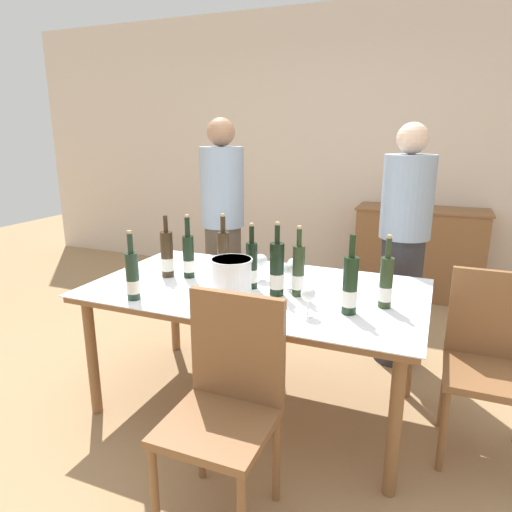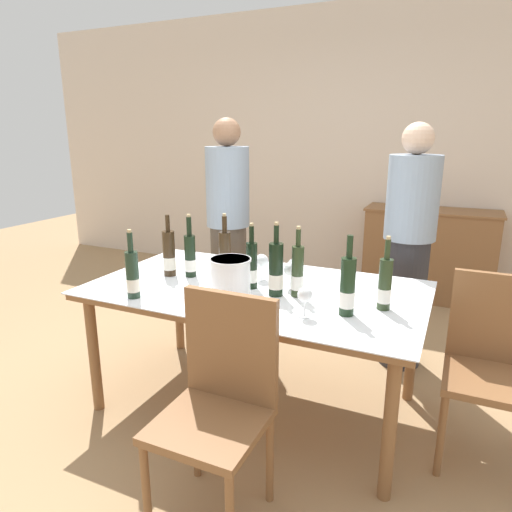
# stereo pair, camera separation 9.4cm
# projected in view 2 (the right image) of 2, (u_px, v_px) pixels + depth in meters

# --- Properties ---
(ground_plane) EXTENTS (12.00, 12.00, 0.00)m
(ground_plane) POSITION_uv_depth(u_px,v_px,m) (256.00, 403.00, 2.74)
(ground_plane) COLOR #A37F56
(back_wall) EXTENTS (8.00, 0.10, 2.80)m
(back_wall) POSITION_uv_depth(u_px,v_px,m) (362.00, 149.00, 4.68)
(back_wall) COLOR beige
(back_wall) RESTS_ON ground_plane
(sideboard_cabinet) EXTENTS (1.21, 0.46, 0.87)m
(sideboard_cabinet) POSITION_uv_depth(u_px,v_px,m) (428.00, 254.00, 4.38)
(sideboard_cabinet) COLOR brown
(sideboard_cabinet) RESTS_ON ground_plane
(dining_table) EXTENTS (1.83, 1.05, 0.74)m
(dining_table) POSITION_uv_depth(u_px,v_px,m) (256.00, 298.00, 2.56)
(dining_table) COLOR brown
(dining_table) RESTS_ON ground_plane
(ice_bucket) EXTENTS (0.22, 0.22, 0.21)m
(ice_bucket) POSITION_uv_depth(u_px,v_px,m) (231.00, 277.00, 2.36)
(ice_bucket) COLOR white
(ice_bucket) RESTS_ON dining_table
(wine_bottle_0) EXTENTS (0.06, 0.06, 0.37)m
(wine_bottle_0) POSITION_uv_depth(u_px,v_px,m) (252.00, 266.00, 2.50)
(wine_bottle_0) COLOR black
(wine_bottle_0) RESTS_ON dining_table
(wine_bottle_1) EXTENTS (0.07, 0.07, 0.38)m
(wine_bottle_1) POSITION_uv_depth(u_px,v_px,m) (225.00, 254.00, 2.73)
(wine_bottle_1) COLOR #332314
(wine_bottle_1) RESTS_ON dining_table
(wine_bottle_2) EXTENTS (0.07, 0.07, 0.39)m
(wine_bottle_2) POSITION_uv_depth(u_px,v_px,m) (347.00, 288.00, 2.13)
(wine_bottle_2) COLOR black
(wine_bottle_2) RESTS_ON dining_table
(wine_bottle_3) EXTENTS (0.07, 0.07, 0.37)m
(wine_bottle_3) POSITION_uv_depth(u_px,v_px,m) (385.00, 285.00, 2.20)
(wine_bottle_3) COLOR #28381E
(wine_bottle_3) RESTS_ON dining_table
(wine_bottle_4) EXTENTS (0.07, 0.07, 0.38)m
(wine_bottle_4) POSITION_uv_depth(u_px,v_px,m) (190.00, 256.00, 2.70)
(wine_bottle_4) COLOR black
(wine_bottle_4) RESTS_ON dining_table
(wine_bottle_5) EXTENTS (0.08, 0.08, 0.39)m
(wine_bottle_5) POSITION_uv_depth(u_px,v_px,m) (276.00, 271.00, 2.38)
(wine_bottle_5) COLOR black
(wine_bottle_5) RESTS_ON dining_table
(wine_bottle_6) EXTENTS (0.07, 0.07, 0.37)m
(wine_bottle_6) POSITION_uv_depth(u_px,v_px,m) (297.00, 272.00, 2.38)
(wine_bottle_6) COLOR #28381E
(wine_bottle_6) RESTS_ON dining_table
(wine_bottle_7) EXTENTS (0.07, 0.07, 0.36)m
(wine_bottle_7) POSITION_uv_depth(u_px,v_px,m) (133.00, 275.00, 2.36)
(wine_bottle_7) COLOR #1E3323
(wine_bottle_7) RESTS_ON dining_table
(wine_bottle_8) EXTENTS (0.07, 0.07, 0.37)m
(wine_bottle_8) POSITION_uv_depth(u_px,v_px,m) (169.00, 255.00, 2.72)
(wine_bottle_8) COLOR #332314
(wine_bottle_8) RESTS_ON dining_table
(wine_glass_0) EXTENTS (0.08, 0.08, 0.15)m
(wine_glass_0) POSITION_uv_depth(u_px,v_px,m) (261.00, 262.00, 2.64)
(wine_glass_0) COLOR white
(wine_glass_0) RESTS_ON dining_table
(wine_glass_1) EXTENTS (0.07, 0.07, 0.14)m
(wine_glass_1) POSITION_uv_depth(u_px,v_px,m) (294.00, 266.00, 2.59)
(wine_glass_1) COLOR white
(wine_glass_1) RESTS_ON dining_table
(wine_glass_2) EXTENTS (0.07, 0.07, 0.14)m
(wine_glass_2) POSITION_uv_depth(u_px,v_px,m) (305.00, 296.00, 2.11)
(wine_glass_2) COLOR white
(wine_glass_2) RESTS_ON dining_table
(wine_glass_3) EXTENTS (0.08, 0.08, 0.15)m
(wine_glass_3) POSITION_uv_depth(u_px,v_px,m) (291.00, 270.00, 2.49)
(wine_glass_3) COLOR white
(wine_glass_3) RESTS_ON dining_table
(chair_right_end) EXTENTS (0.42, 0.42, 0.92)m
(chair_right_end) POSITION_uv_depth(u_px,v_px,m) (492.00, 357.00, 2.19)
(chair_right_end) COLOR brown
(chair_right_end) RESTS_ON ground_plane
(chair_near_front) EXTENTS (0.42, 0.42, 0.94)m
(chair_near_front) POSITION_uv_depth(u_px,v_px,m) (220.00, 394.00, 1.87)
(chair_near_front) COLOR brown
(chair_near_front) RESTS_ON ground_plane
(person_host) EXTENTS (0.33, 0.33, 1.68)m
(person_host) POSITION_uv_depth(u_px,v_px,m) (228.00, 229.00, 3.54)
(person_host) COLOR #51473D
(person_host) RESTS_ON ground_plane
(person_guest_left) EXTENTS (0.33, 0.33, 1.63)m
(person_guest_left) POSITION_uv_depth(u_px,v_px,m) (408.00, 250.00, 3.01)
(person_guest_left) COLOR #2D2D33
(person_guest_left) RESTS_ON ground_plane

